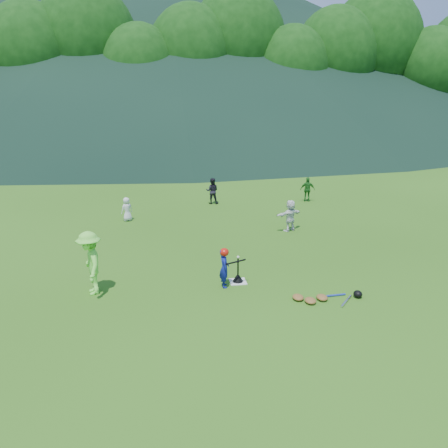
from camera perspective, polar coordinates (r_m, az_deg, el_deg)
The scene contains 15 objects.
ground at distance 12.18m, azimuth 1.82°, elevation -7.57°, with size 120.00×120.00×0.00m, color #2E5C15.
home_plate at distance 12.17m, azimuth 1.82°, elevation -7.53°, with size 0.45×0.45×0.02m, color silver.
baseball at distance 11.88m, azimuth 1.85°, elevation -4.35°, with size 0.08×0.08×0.08m, color white.
batter_child at distance 11.69m, azimuth 0.04°, elevation -5.79°, with size 0.39×0.26×1.07m, color navy.
adult_coach at distance 11.73m, azimuth -17.07°, elevation -4.91°, with size 1.09×0.62×1.68m, color #7AF447.
fielder_a at distance 17.85m, azimuth -12.56°, elevation 1.90°, with size 0.47×0.30×0.96m, color silver.
fielder_b at distance 20.01m, azimuth -1.55°, elevation 4.35°, with size 0.58×0.45×1.19m, color black.
fielder_c at distance 20.75m, azimuth 10.86°, elevation 4.45°, with size 0.67×0.28×1.14m, color #21691F.
fielder_d at distance 16.35m, azimuth 8.63°, elevation 1.10°, with size 1.10×0.35×1.18m, color silver.
batting_tee at distance 12.12m, azimuth 1.83°, elevation -7.02°, with size 0.30×0.30×0.68m.
batter_gear at distance 11.53m, azimuth 0.16°, elevation -3.81°, with size 0.72×0.27×0.43m.
equipment_pile at distance 11.46m, azimuth 12.71°, elevation -9.35°, with size 1.80×0.77×0.19m.
outfield_fence at distance 39.14m, azimuth -5.84°, elevation 10.92°, with size 70.07×0.08×1.33m.
tree_line at distance 44.82m, azimuth -6.33°, elevation 21.36°, with size 70.04×11.40×14.82m.
distant_hills at distance 93.33m, azimuth -13.27°, elevation 23.18°, with size 155.00×140.00×32.00m.
Camera 1 is at (-2.07, -10.83, 5.17)m, focal length 35.00 mm.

